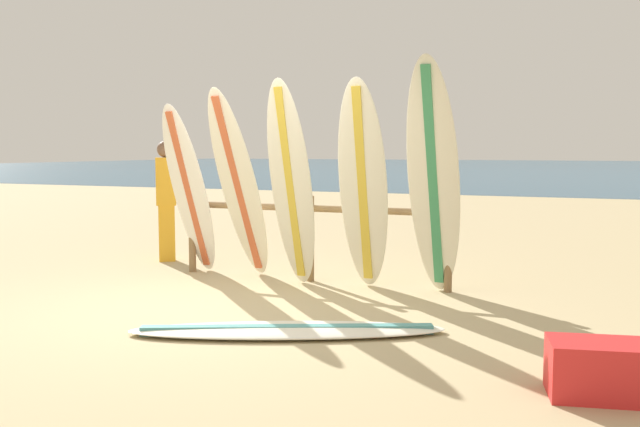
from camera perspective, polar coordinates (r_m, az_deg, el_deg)
The scene contains 11 objects.
ground_plane at distance 6.93m, azimuth -8.83°, elevation -7.84°, with size 120.00×120.00×0.00m, color tan.
ocean_water at distance 63.88m, azimuth 19.38°, elevation 3.63°, with size 120.00×80.00×0.01m, color navy.
surfboard_rack at distance 8.18m, azimuth -0.81°, elevation -0.92°, with size 3.41×0.09×1.03m.
surfboard_leaning_far_left at distance 8.60m, azimuth -10.76°, elevation 1.81°, with size 0.50×0.99×2.12m.
surfboard_leaning_left at distance 8.17m, azimuth -6.72°, elevation 2.24°, with size 0.51×1.13×2.27m.
surfboard_leaning_center_left at distance 7.79m, azimuth -2.41°, elevation 2.42°, with size 0.57×0.68×2.36m.
surfboard_leaning_center at distance 7.62m, azimuth 3.59°, elevation 2.33°, with size 0.58×0.65×2.35m.
surfboard_leaning_center_right at distance 7.37m, azimuth 9.39°, elevation 2.89°, with size 0.60×0.81×2.54m.
surfboard_lying_on_sand at distance 5.96m, azimuth -2.72°, elevation -9.63°, with size 2.72×1.64×0.08m.
beachgoer_standing at distance 9.87m, azimuth -12.65°, elevation 1.47°, with size 0.32×0.29×1.69m.
cooler_box at distance 4.80m, azimuth 22.01°, elevation -11.92°, with size 0.60×0.40×0.36m, color red.
Camera 1 is at (3.53, -5.76, 1.57)m, focal length 38.57 mm.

